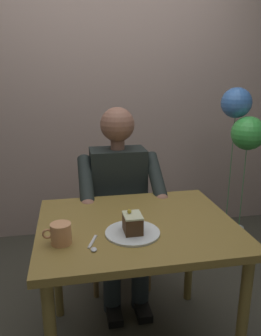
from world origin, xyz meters
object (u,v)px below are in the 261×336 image
dining_table (137,240)px  seated_person (120,200)px  coffee_cup (61,233)px  cake_slice (133,223)px  chair (116,213)px  balloon_display (242,133)px  dessert_spoon (93,246)px

dining_table → seated_person: 0.54m
dining_table → coffee_cup: 0.41m
cake_slice → coffee_cup: bearing=5.2°
chair → balloon_display: 1.12m
balloon_display → coffee_cup: bearing=35.2°
dessert_spoon → balloon_display: size_ratio=0.10×
seated_person → coffee_cup: (0.36, 0.68, 0.14)m
dining_table → dessert_spoon: (0.23, 0.19, 0.10)m
cake_slice → balloon_display: size_ratio=0.08×
dining_table → cake_slice: size_ratio=9.04×
coffee_cup → balloon_display: (-1.34, -0.95, 0.22)m
dessert_spoon → balloon_display: 1.59m
chair → cake_slice: size_ratio=8.37×
chair → balloon_display: size_ratio=0.65×
dessert_spoon → balloon_display: bearing=-140.5°
seated_person → cake_slice: seated_person is taller
dining_table → seated_person: (0.00, -0.54, 0.00)m
seated_person → chair: bearing=-90.0°
cake_slice → coffee_cup: cake_slice is taller
dining_table → balloon_display: size_ratio=0.71×
dining_table → chair: 0.73m
cake_slice → dessert_spoon: (0.19, 0.08, -0.05)m
dining_table → cake_slice: cake_slice is taller
seated_person → cake_slice: size_ratio=11.79×
seated_person → balloon_display: balloon_display is taller
cake_slice → dessert_spoon: size_ratio=0.75×
balloon_display → dessert_spoon: bearing=39.5°
coffee_cup → balloon_display: 1.66m
chair → cake_slice: bearing=86.9°
seated_person → cake_slice: bearing=86.2°
balloon_display → chair: bearing=5.6°
chair → coffee_cup: size_ratio=7.15×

